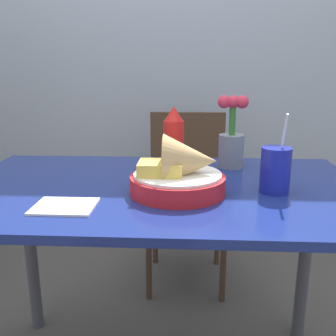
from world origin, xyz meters
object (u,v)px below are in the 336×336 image
chair_far_window (187,182)px  flower_vase (231,140)px  food_basket (181,173)px  ketchup_bottle (174,141)px  drink_cup (275,171)px

chair_far_window → flower_vase: (0.16, -0.59, 0.34)m
food_basket → ketchup_bottle: ketchup_bottle is taller
chair_far_window → drink_cup: size_ratio=3.85×
chair_far_window → flower_vase: 0.70m
food_basket → flower_vase: (0.17, 0.30, 0.04)m
food_basket → drink_cup: bearing=5.5°
chair_far_window → ketchup_bottle: size_ratio=3.90×
food_basket → ketchup_bottle: 0.22m
drink_cup → flower_vase: (-0.10, 0.28, 0.04)m
chair_far_window → food_basket: (-0.01, -0.89, 0.30)m
ketchup_bottle → drink_cup: drink_cup is taller
food_basket → ketchup_bottle: bearing=98.3°
food_basket → flower_vase: flower_vase is taller
ketchup_bottle → food_basket: bearing=-81.7°
ketchup_bottle → drink_cup: (0.30, -0.18, -0.05)m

